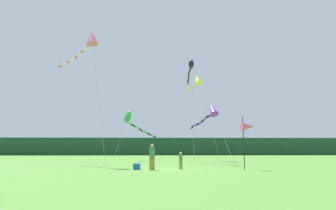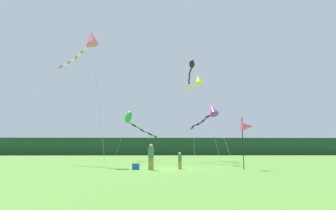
# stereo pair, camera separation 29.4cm
# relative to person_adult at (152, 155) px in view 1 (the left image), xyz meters

# --- Properties ---
(ground_plane) EXTENTS (120.00, 120.00, 0.00)m
(ground_plane) POSITION_rel_person_adult_xyz_m (1.38, 0.84, -1.01)
(ground_plane) COLOR #5B9338
(distant_treeline) EXTENTS (108.00, 2.68, 3.92)m
(distant_treeline) POSITION_rel_person_adult_xyz_m (1.38, 45.84, 0.95)
(distant_treeline) COLOR #1E4228
(distant_treeline) RESTS_ON ground
(person_adult) EXTENTS (0.40, 0.40, 1.80)m
(person_adult) POSITION_rel_person_adult_xyz_m (0.00, 0.00, 0.00)
(person_adult) COLOR olive
(person_adult) RESTS_ON ground
(person_child) EXTENTS (0.27, 0.27, 1.23)m
(person_child) POSITION_rel_person_adult_xyz_m (2.08, 0.74, -0.32)
(person_child) COLOR olive
(person_child) RESTS_ON ground
(cooler_box) EXTENTS (0.51, 0.30, 0.43)m
(cooler_box) POSITION_rel_person_adult_xyz_m (-1.08, 0.35, -0.79)
(cooler_box) COLOR #1959B2
(cooler_box) RESTS_ON ground
(banner_flag_pole) EXTENTS (0.90, 0.70, 3.73)m
(banner_flag_pole) POSITION_rel_person_adult_xyz_m (6.92, 0.10, 2.02)
(banner_flag_pole) COLOR black
(banner_flag_pole) RESTS_ON ground
(kite_black) EXTENTS (0.77, 9.04, 12.65)m
(kite_black) POSITION_rel_person_adult_xyz_m (4.57, 14.54, 10.76)
(kite_black) COLOR #B2B2B2
(kite_black) RESTS_ON ground
(kite_purple) EXTENTS (2.74, 8.66, 6.01)m
(kite_purple) POSITION_rel_person_adult_xyz_m (5.53, 7.23, 4.04)
(kite_purple) COLOR #B2B2B2
(kite_purple) RESTS_ON ground
(kite_rainbow) EXTENTS (6.30, 5.48, 12.53)m
(kite_rainbow) POSITION_rel_person_adult_xyz_m (-6.08, 5.54, 10.58)
(kite_rainbow) COLOR #B2B2B2
(kite_rainbow) RESTS_ON ground
(kite_green) EXTENTS (4.98, 7.54, 6.28)m
(kite_green) POSITION_rel_person_adult_xyz_m (-3.01, 16.18, 4.09)
(kite_green) COLOR #B2B2B2
(kite_green) RESTS_ON ground
(kite_yellow) EXTENTS (3.41, 7.03, 11.44)m
(kite_yellow) POSITION_rel_person_adult_xyz_m (5.58, 16.57, 9.52)
(kite_yellow) COLOR #B2B2B2
(kite_yellow) RESTS_ON ground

